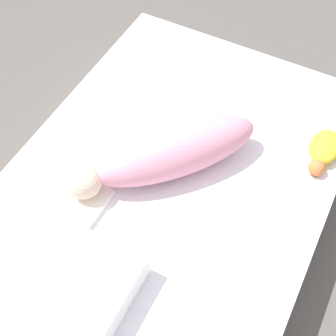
# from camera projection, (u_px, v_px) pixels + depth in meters

# --- Properties ---
(ground_plane) EXTENTS (12.00, 12.00, 0.00)m
(ground_plane) POSITION_uv_depth(u_px,v_px,m) (162.00, 224.00, 1.55)
(ground_plane) COLOR #514C47
(bed_mattress) EXTENTS (1.40, 0.92, 0.21)m
(bed_mattress) POSITION_uv_depth(u_px,v_px,m) (161.00, 208.00, 1.46)
(bed_mattress) COLOR white
(bed_mattress) RESTS_ON ground_plane
(burp_cloth) EXTENTS (0.17, 0.19, 0.02)m
(burp_cloth) POSITION_uv_depth(u_px,v_px,m) (72.00, 201.00, 1.35)
(burp_cloth) COLOR white
(burp_cloth) RESTS_ON bed_mattress
(swaddled_baby) EXTENTS (0.51, 0.45, 0.16)m
(swaddled_baby) POSITION_uv_depth(u_px,v_px,m) (168.00, 152.00, 1.36)
(swaddled_baby) COLOR pink
(swaddled_baby) RESTS_ON bed_mattress
(pillow) EXTENTS (0.34, 0.32, 0.09)m
(pillow) POSITION_uv_depth(u_px,v_px,m) (59.00, 296.00, 1.15)
(pillow) COLOR white
(pillow) RESTS_ON bed_mattress
(turtle_plush) EXTENTS (0.18, 0.09, 0.06)m
(turtle_plush) POSITION_uv_depth(u_px,v_px,m) (324.00, 150.00, 1.43)
(turtle_plush) COLOR yellow
(turtle_plush) RESTS_ON bed_mattress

